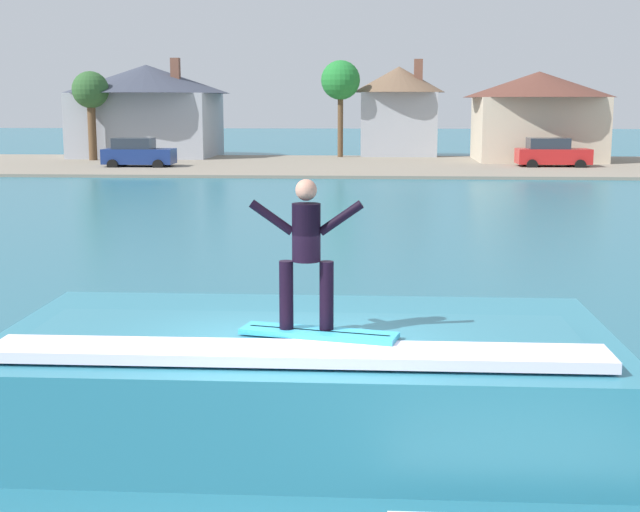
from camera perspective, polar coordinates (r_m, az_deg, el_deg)
The scene contains 12 objects.
ground_plane at distance 10.04m, azimuth -1.80°, elevation -13.34°, with size 260.00×260.00×0.00m, color #28697E.
wave_crest at distance 11.00m, azimuth -0.88°, elevation -7.69°, with size 7.37×4.09×1.36m.
surfboard at distance 10.05m, azimuth -0.09°, elevation -4.95°, with size 1.83×0.82×0.06m.
surfer at distance 9.92m, azimuth -0.88°, elevation 0.64°, with size 1.28×0.32×1.70m.
shoreline_bank at distance 55.93m, azimuth 2.65°, elevation 5.81°, with size 120.00×18.17×0.16m.
car_near_shore at distance 54.87m, azimuth -11.57°, elevation 6.45°, with size 4.20×2.17×1.86m.
car_far_shore at distance 55.61m, azimuth 14.60°, elevation 6.38°, with size 4.32×2.31×1.86m.
house_with_chimney at distance 65.52m, azimuth -10.99°, elevation 9.42°, with size 11.81×11.81×7.00m.
house_gabled_white at distance 60.92m, azimuth 13.77°, elevation 8.96°, with size 9.88×9.88×5.95m.
house_small_cottage at distance 65.33m, azimuth 5.05°, elevation 9.53°, with size 6.64×6.64×6.99m.
tree_tall_bare at distance 63.16m, azimuth 1.32°, elevation 11.09°, with size 2.72×2.72×6.86m.
tree_short_bushy at distance 61.55m, azimuth -14.46°, elevation 10.06°, with size 2.42×2.42×6.00m.
Camera 1 is at (0.88, -9.19, 3.94)m, focal length 50.04 mm.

